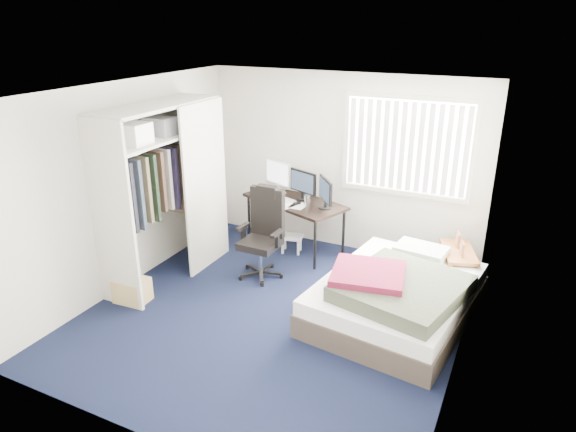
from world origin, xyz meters
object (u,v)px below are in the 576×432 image
Objects in this scene: nightstand at (458,255)px; office_chair at (263,242)px; desk at (296,198)px; bed at (396,295)px.

office_chair is at bearing -162.14° from nightstand.
desk is 2.24m from bed.
office_chair is at bearing 170.98° from bed.
office_chair is at bearing -91.69° from desk.
desk is at bearing 88.31° from office_chair.
office_chair is 2.45m from nightstand.
desk is at bearing 175.12° from nightstand.
office_chair is 1.87m from bed.
desk reaches higher than office_chair.
nightstand is 0.36× the size of bed.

